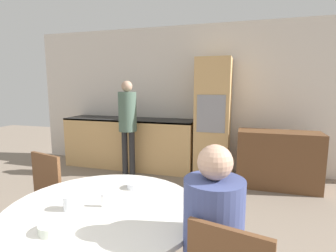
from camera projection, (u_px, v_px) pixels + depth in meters
wall_back at (200, 98)px, 4.78m from camera, size 6.68×0.05×2.60m
kitchen_counter at (130, 142)px, 4.94m from camera, size 2.45×0.60×0.92m
oven_unit at (213, 118)px, 4.43m from camera, size 0.56×0.59×1.98m
sideboard at (278, 160)px, 3.92m from camera, size 1.18×0.45×0.86m
dining_table at (105, 234)px, 1.78m from camera, size 1.28×1.28×0.73m
chair_far_left at (39, 201)px, 2.32m from camera, size 0.49×0.49×0.93m
person_seated at (212, 244)px, 1.35m from camera, size 0.31×0.38×1.24m
person_standing at (128, 118)px, 4.34m from camera, size 0.30×0.30×1.61m
cup at (70, 203)px, 1.70m from camera, size 0.08×0.08×0.09m
bowl_near at (53, 228)px, 1.44m from camera, size 0.16×0.16×0.05m
bowl_centre at (135, 185)px, 2.06m from camera, size 0.12×0.12×0.04m
salt_shaker at (104, 200)px, 1.74m from camera, size 0.03×0.03×0.09m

